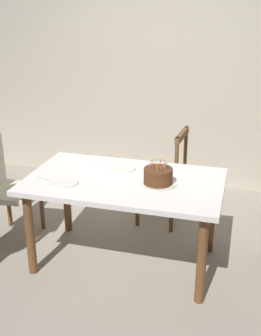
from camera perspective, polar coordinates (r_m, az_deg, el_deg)
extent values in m
plane|color=#9E9384|center=(3.66, -0.77, -12.46)|extent=(6.40, 6.40, 0.00)
cube|color=beige|center=(4.90, 5.39, 12.63)|extent=(6.40, 0.10, 2.60)
cube|color=white|center=(3.31, -0.83, -1.85)|extent=(1.55, 0.92, 0.04)
cylinder|color=brown|center=(3.43, -13.53, -8.69)|extent=(0.07, 0.07, 0.71)
cylinder|color=brown|center=(3.07, 9.67, -12.22)|extent=(0.07, 0.07, 0.71)
cylinder|color=brown|center=(3.99, -8.67, -3.82)|extent=(0.07, 0.07, 0.71)
cylinder|color=brown|center=(3.69, 10.95, -6.20)|extent=(0.07, 0.07, 0.71)
cylinder|color=silver|center=(3.21, 3.76, -2.16)|extent=(0.28, 0.28, 0.01)
cylinder|color=#563019|center=(3.18, 3.79, -1.08)|extent=(0.22, 0.22, 0.12)
cylinder|color=#66CC72|center=(3.14, 4.92, 0.29)|extent=(0.01, 0.01, 0.05)
sphere|color=#FFC64C|center=(3.13, 4.94, 0.87)|extent=(0.01, 0.01, 0.01)
cylinder|color=#E54C4C|center=(3.17, 4.88, 0.47)|extent=(0.01, 0.01, 0.05)
sphere|color=#FFC64C|center=(3.16, 4.90, 1.03)|extent=(0.01, 0.01, 0.01)
cylinder|color=#66CC72|center=(3.19, 4.58, 0.65)|extent=(0.01, 0.01, 0.05)
sphere|color=#FFC64C|center=(3.18, 4.60, 1.21)|extent=(0.01, 0.01, 0.01)
cylinder|color=#E54C4C|center=(3.21, 4.12, 0.75)|extent=(0.01, 0.01, 0.05)
sphere|color=#FFC64C|center=(3.19, 4.14, 1.31)|extent=(0.01, 0.01, 0.01)
cylinder|color=yellow|center=(3.20, 3.44, 0.75)|extent=(0.01, 0.01, 0.05)
sphere|color=#FFC64C|center=(3.19, 3.46, 1.32)|extent=(0.01, 0.01, 0.01)
cylinder|color=#4C7FE5|center=(3.19, 3.06, 0.67)|extent=(0.01, 0.01, 0.05)
sphere|color=#FFC64C|center=(3.18, 3.07, 1.24)|extent=(0.01, 0.01, 0.01)
cylinder|color=#4C7FE5|center=(3.17, 2.78, 0.52)|extent=(0.01, 0.01, 0.05)
sphere|color=#FFC64C|center=(3.16, 2.79, 1.09)|extent=(0.01, 0.01, 0.01)
cylinder|color=#D872CC|center=(3.14, 2.75, 0.31)|extent=(0.01, 0.01, 0.05)
sphere|color=#FFC64C|center=(3.13, 2.76, 0.89)|extent=(0.01, 0.01, 0.01)
cylinder|color=#E54C4C|center=(3.11, 3.06, 0.11)|extent=(0.01, 0.01, 0.05)
sphere|color=#FFC64C|center=(3.10, 3.07, 0.69)|extent=(0.01, 0.01, 0.01)
cylinder|color=#F2994C|center=(3.10, 3.67, -0.01)|extent=(0.01, 0.01, 0.05)
sphere|color=#FFC64C|center=(3.08, 3.68, 0.57)|extent=(0.01, 0.01, 0.01)
cylinder|color=#E54C4C|center=(3.10, 4.24, 0.00)|extent=(0.01, 0.01, 0.05)
sphere|color=#FFC64C|center=(3.09, 4.26, 0.58)|extent=(0.01, 0.01, 0.01)
cylinder|color=#D872CC|center=(3.11, 4.65, 0.09)|extent=(0.01, 0.01, 0.05)
sphere|color=#FFC64C|center=(3.10, 4.67, 0.67)|extent=(0.01, 0.01, 0.01)
cylinder|color=white|center=(3.26, -9.05, -1.99)|extent=(0.22, 0.22, 0.01)
cylinder|color=white|center=(3.50, -1.10, -0.04)|extent=(0.22, 0.22, 0.01)
cube|color=silver|center=(3.35, -11.41, -1.60)|extent=(0.18, 0.06, 0.01)
cube|color=silver|center=(3.55, -3.55, 0.19)|extent=(0.18, 0.03, 0.01)
cube|color=beige|center=(4.09, 4.01, -1.55)|extent=(0.47, 0.47, 0.05)
cylinder|color=brown|center=(4.38, 2.40, -3.30)|extent=(0.04, 0.04, 0.42)
cylinder|color=brown|center=(4.08, 0.96, -5.18)|extent=(0.04, 0.04, 0.42)
cylinder|color=brown|center=(4.30, 6.74, -3.92)|extent=(0.04, 0.04, 0.42)
cylinder|color=brown|center=(4.00, 5.60, -5.89)|extent=(0.04, 0.04, 0.42)
cylinder|color=brown|center=(4.12, 7.47, 2.22)|extent=(0.04, 0.04, 0.50)
cylinder|color=brown|center=(3.79, 6.26, 0.54)|extent=(0.04, 0.04, 0.50)
cube|color=brown|center=(3.88, 7.03, 4.47)|extent=(0.07, 0.40, 0.06)
cube|color=beige|center=(3.94, -15.42, -3.21)|extent=(0.48, 0.48, 0.05)
cylinder|color=brown|center=(3.84, -13.82, -7.68)|extent=(0.04, 0.04, 0.42)
cylinder|color=brown|center=(4.12, -11.96, -5.46)|extent=(0.04, 0.04, 0.42)
cylinder|color=brown|center=(4.25, -16.24, -4.99)|extent=(0.04, 0.04, 0.42)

